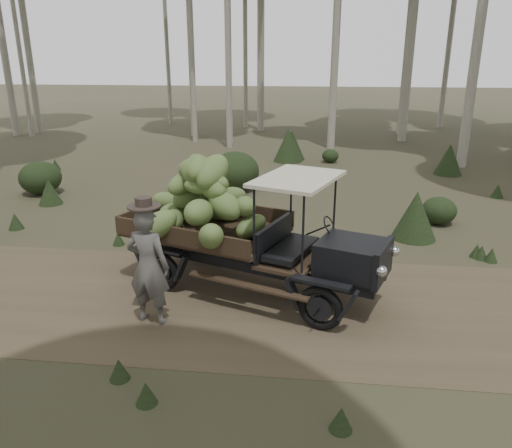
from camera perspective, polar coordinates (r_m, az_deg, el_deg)
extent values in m
plane|color=#473D2B|center=(8.65, -3.96, -8.86)|extent=(120.00, 120.00, 0.00)
cube|color=brown|center=(8.64, -3.96, -8.84)|extent=(70.00, 4.00, 0.01)
cube|color=black|center=(8.08, 10.68, -3.69)|extent=(1.22, 1.19, 0.53)
cube|color=black|center=(7.97, 14.31, -4.31)|extent=(0.43, 0.93, 0.60)
cube|color=black|center=(8.49, 2.02, -1.56)|extent=(0.54, 1.29, 0.53)
cube|color=#38281C|center=(9.14, -5.63, -0.77)|extent=(3.12, 2.56, 0.08)
cube|color=#38281C|center=(9.78, -2.94, 1.69)|extent=(2.54, 1.00, 0.31)
cube|color=#38281C|center=(8.41, -8.84, -1.42)|extent=(2.54, 1.00, 0.31)
cube|color=#38281C|center=(9.84, -12.28, 1.39)|extent=(0.66, 1.64, 0.31)
cube|color=beige|center=(8.01, 4.79, 5.19)|extent=(1.61, 1.92, 0.06)
cube|color=black|center=(9.10, 1.05, -3.23)|extent=(4.17, 1.64, 0.17)
cube|color=black|center=(8.50, -1.13, -4.88)|extent=(4.17, 1.64, 0.17)
torus|color=black|center=(9.05, 10.71, -5.29)|extent=(0.73, 0.38, 0.73)
torus|color=black|center=(7.73, 7.34, -9.51)|extent=(0.73, 0.38, 0.73)
torus|color=black|center=(10.19, -5.48, -2.22)|extent=(0.73, 0.38, 0.73)
torus|color=black|center=(9.04, -10.72, -5.31)|extent=(0.73, 0.38, 0.73)
sphere|color=beige|center=(8.33, 15.55, -3.03)|extent=(0.17, 0.17, 0.17)
sphere|color=beige|center=(7.55, 14.14, -5.24)|extent=(0.17, 0.17, 0.17)
ellipsoid|color=olive|center=(10.08, -7.54, 2.38)|extent=(0.65, 0.38, 0.38)
ellipsoid|color=olive|center=(8.57, -1.27, 2.02)|extent=(0.58, 0.74, 0.48)
ellipsoid|color=olive|center=(9.10, -5.02, 4.71)|extent=(0.76, 0.63, 0.47)
ellipsoid|color=olive|center=(8.95, -6.09, 6.29)|extent=(0.91, 0.89, 0.67)
ellipsoid|color=olive|center=(9.94, -9.67, 2.42)|extent=(0.91, 0.71, 0.63)
ellipsoid|color=olive|center=(9.42, -5.68, 3.37)|extent=(0.91, 0.82, 0.60)
ellipsoid|color=olive|center=(9.04, -5.06, 4.59)|extent=(0.81, 0.91, 0.60)
ellipsoid|color=olive|center=(8.97, -6.52, 6.04)|extent=(0.89, 0.61, 0.57)
ellipsoid|color=olive|center=(9.02, -9.43, 0.42)|extent=(0.47, 0.79, 0.37)
ellipsoid|color=olive|center=(8.44, -6.55, 1.30)|extent=(0.54, 0.89, 0.59)
ellipsoid|color=olive|center=(8.77, -5.65, 4.46)|extent=(0.89, 0.64, 0.40)
ellipsoid|color=olive|center=(8.76, -6.56, 6.18)|extent=(0.46, 0.72, 0.49)
ellipsoid|color=olive|center=(9.48, -9.00, 1.44)|extent=(0.77, 0.60, 0.36)
ellipsoid|color=olive|center=(8.57, -3.58, 2.14)|extent=(0.91, 0.82, 0.66)
ellipsoid|color=olive|center=(8.71, -4.60, 4.49)|extent=(0.72, 0.70, 0.50)
ellipsoid|color=olive|center=(8.90, -6.36, 6.28)|extent=(0.51, 0.83, 0.67)
ellipsoid|color=olive|center=(8.58, -0.57, -0.27)|extent=(0.74, 0.76, 0.51)
ellipsoid|color=olive|center=(9.20, -3.15, 3.11)|extent=(0.78, 0.66, 0.39)
ellipsoid|color=olive|center=(9.05, -8.42, 4.58)|extent=(0.72, 0.75, 0.53)
ellipsoid|color=olive|center=(8.70, -5.01, 5.96)|extent=(0.77, 1.05, 0.77)
ellipsoid|color=olive|center=(9.46, -3.44, 1.72)|extent=(0.88, 0.43, 0.62)
ellipsoid|color=olive|center=(9.35, -7.49, 3.26)|extent=(0.93, 0.88, 0.66)
ellipsoid|color=olive|center=(8.76, -4.92, 4.26)|extent=(0.78, 0.93, 0.48)
ellipsoid|color=olive|center=(8.89, -6.87, 6.08)|extent=(0.52, 0.69, 0.54)
ellipsoid|color=olive|center=(8.54, -11.17, -0.14)|extent=(0.93, 0.68, 0.73)
ellipsoid|color=olive|center=(7.97, -5.15, -1.40)|extent=(0.59, 0.86, 0.67)
imported|color=#55514E|center=(7.82, -12.20, -4.78)|extent=(0.75, 0.56, 1.88)
cylinder|color=#342B24|center=(7.49, -12.71, 1.99)|extent=(0.58, 0.58, 0.03)
cylinder|color=#342B24|center=(7.47, -12.74, 2.45)|extent=(0.29, 0.29, 0.15)
cone|color=#233319|center=(18.75, 21.20, 6.91)|extent=(0.96, 0.96, 1.07)
cone|color=#233319|center=(16.29, 25.89, 3.41)|extent=(0.36, 0.36, 0.40)
ellipsoid|color=#233319|center=(16.32, -23.43, 4.88)|extent=(1.23, 1.23, 0.98)
ellipsoid|color=#233319|center=(13.14, 20.19, 1.46)|extent=(0.85, 0.85, 0.68)
ellipsoid|color=#233319|center=(19.76, 8.49, 7.72)|extent=(0.64, 0.64, 0.51)
cone|color=#233319|center=(13.33, -25.80, 0.30)|extent=(0.36, 0.36, 0.40)
cone|color=#233319|center=(11.86, 17.76, 0.98)|extent=(1.00, 1.00, 1.11)
cone|color=#233319|center=(20.15, 4.10, 9.04)|extent=(1.07, 1.07, 1.18)
cone|color=#233319|center=(19.59, -21.97, 6.30)|extent=(0.38, 0.38, 0.42)
ellipsoid|color=#233319|center=(15.41, -2.41, 6.08)|extent=(1.49, 1.49, 1.19)
cone|color=#233319|center=(19.74, 3.69, 8.97)|extent=(1.14, 1.14, 1.27)
cone|color=#233319|center=(15.13, -22.53, 3.43)|extent=(0.65, 0.65, 0.72)
cone|color=#233319|center=(10.64, 12.45, -2.90)|extent=(0.27, 0.27, 0.30)
cone|color=#233319|center=(6.06, 9.70, -21.09)|extent=(0.27, 0.27, 0.30)
cone|color=#233319|center=(6.95, -15.38, -15.70)|extent=(0.27, 0.27, 0.30)
cone|color=#233319|center=(11.13, 2.14, -1.48)|extent=(0.27, 0.27, 0.30)
cone|color=#233319|center=(6.47, -12.46, -18.33)|extent=(0.27, 0.27, 0.30)
cone|color=#233319|center=(11.44, -15.47, -1.60)|extent=(0.27, 0.27, 0.30)
cone|color=#233319|center=(10.98, -9.47, -2.01)|extent=(0.27, 0.27, 0.30)
cone|color=#233319|center=(11.27, 24.37, -2.96)|extent=(0.27, 0.27, 0.30)
cone|color=#233319|center=(11.22, 25.32, -3.20)|extent=(0.27, 0.27, 0.30)
cone|color=#233319|center=(11.32, 23.92, -2.80)|extent=(0.27, 0.27, 0.30)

